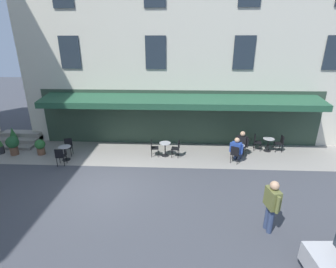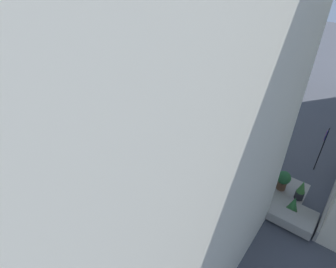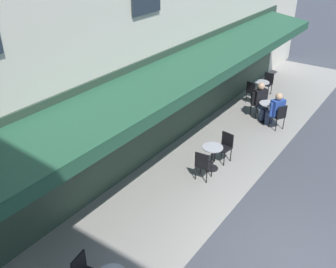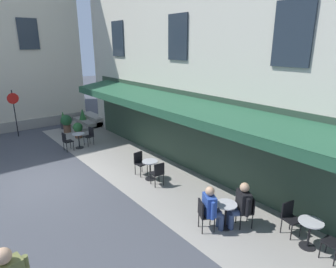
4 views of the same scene
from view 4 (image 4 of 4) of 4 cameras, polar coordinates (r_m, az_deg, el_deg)
name	(u,v)px [view 4 (image 4 of 4)]	position (r m, az deg, el deg)	size (l,w,h in m)	color
ground_plane	(47,181)	(11.99, -22.58, -8.56)	(70.00, 70.00, 0.00)	#42444C
sidewalk_cafe_terrace	(172,187)	(10.70, 0.72, -10.29)	(20.50, 3.20, 0.01)	gray
back_alley_steps	(89,121)	(19.23, -15.23, 2.44)	(2.40, 1.75, 0.60)	gray
cafe_table_near_entrance	(226,212)	(8.49, 11.24, -14.76)	(0.60, 0.60, 0.75)	black
cafe_chair_black_kerbside	(204,213)	(8.27, 7.06, -15.05)	(0.54, 0.54, 0.91)	black
cafe_chair_black_corner_right	(248,209)	(8.67, 15.35, -13.92)	(0.55, 0.55, 0.91)	black
cafe_table_mid_terrace	(310,230)	(8.43, 26.01, -16.60)	(0.60, 0.60, 0.75)	black
cafe_chair_black_facing_street	(290,216)	(8.73, 22.76, -14.52)	(0.48, 0.48, 0.91)	black
cafe_table_streetside	(150,167)	(11.07, -3.51, -6.54)	(0.60, 0.60, 0.75)	black
cafe_chair_black_under_awning	(140,161)	(11.50, -5.56, -5.34)	(0.43, 0.43, 0.91)	black
cafe_chair_black_near_door	(158,172)	(10.53, -1.97, -7.46)	(0.45, 0.45, 0.91)	black
cafe_table_far_end	(79,138)	(15.00, -17.08, -0.85)	(0.60, 0.60, 0.75)	black
cafe_chair_black_by_window	(66,140)	(14.74, -19.30, -1.14)	(0.43, 0.43, 0.91)	black
cafe_chair_black_back_row	(90,135)	(15.30, -15.09, -0.11)	(0.46, 0.46, 0.91)	black
seated_patron_in_black	(241,204)	(8.51, 14.05, -13.13)	(0.65, 0.68, 1.35)	navy
seated_companion_in_blue	(212,207)	(8.25, 8.57, -13.94)	(0.62, 0.64, 1.31)	navy
no_parking_sign	(14,105)	(17.92, -27.99, 5.07)	(0.09, 0.59, 2.60)	black
potted_plant_entrance_left	(66,122)	(17.92, -19.28, 2.20)	(0.64, 0.64, 1.03)	brown
potted_plant_by_steps	(63,120)	(18.78, -19.82, 2.55)	(0.39, 0.39, 1.07)	#2D2D33
potted_plant_under_sign	(83,117)	(19.18, -16.37, 3.19)	(0.46, 0.46, 1.09)	brown
potted_plant_entrance_right	(78,129)	(16.69, -17.24, 0.88)	(0.52, 0.52, 0.85)	brown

